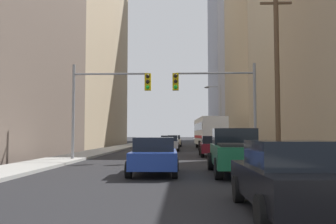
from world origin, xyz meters
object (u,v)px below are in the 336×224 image
at_px(traffic_signal_near_right, 218,94).
at_px(sedan_black, 291,177).
at_px(sedan_beige, 174,141).
at_px(sedan_blue, 154,156).
at_px(city_bus, 209,132).
at_px(sedan_maroon, 213,146).
at_px(traffic_signal_near_left, 108,95).
at_px(pickup_truck_green, 237,151).
at_px(sedan_silver, 170,143).

bearing_deg(traffic_signal_near_right, sedan_black, -89.88).
distance_m(sedan_beige, traffic_signal_near_right, 26.41).
bearing_deg(sedan_blue, sedan_beige, 89.95).
relative_size(city_bus, sedan_maroon, 2.73).
bearing_deg(traffic_signal_near_left, sedan_blue, -64.01).
distance_m(pickup_truck_green, sedan_beige, 33.04).
height_order(city_bus, pickup_truck_green, city_bus).
height_order(sedan_black, sedan_silver, same).
bearing_deg(city_bus, sedan_maroon, -92.99).
relative_size(sedan_maroon, traffic_signal_near_left, 0.71).
relative_size(traffic_signal_near_left, traffic_signal_near_right, 1.00).
xyz_separation_m(city_bus, sedan_blue, (-4.10, -25.39, -1.16)).
bearing_deg(traffic_signal_near_left, sedan_beige, 82.29).
relative_size(sedan_maroon, sedan_beige, 1.00).
distance_m(sedan_blue, sedan_silver, 20.83).
height_order(pickup_truck_green, traffic_signal_near_left, traffic_signal_near_left).
height_order(sedan_black, sedan_blue, same).
height_order(city_bus, sedan_blue, city_bus).
height_order(traffic_signal_near_left, traffic_signal_near_right, same).
relative_size(sedan_maroon, sedan_silver, 1.00).
distance_m(sedan_black, sedan_silver, 28.32).
height_order(sedan_silver, traffic_signal_near_left, traffic_signal_near_left).
bearing_deg(sedan_maroon, pickup_truck_green, -89.93).
distance_m(sedan_black, traffic_signal_near_left, 16.33).
xyz_separation_m(sedan_blue, traffic_signal_near_left, (-3.49, 7.17, 3.32)).
height_order(pickup_truck_green, sedan_maroon, pickup_truck_green).
bearing_deg(traffic_signal_near_right, city_bus, 87.60).
distance_m(city_bus, sedan_blue, 25.74).
relative_size(pickup_truck_green, sedan_silver, 1.29).
height_order(pickup_truck_green, sedan_silver, pickup_truck_green).
bearing_deg(sedan_black, sedan_maroon, 89.89).
distance_m(pickup_truck_green, traffic_signal_near_left, 10.25).
bearing_deg(pickup_truck_green, city_bus, 88.44).
distance_m(pickup_truck_green, traffic_signal_near_right, 7.57).
xyz_separation_m(sedan_blue, sedan_maroon, (3.41, 12.06, 0.00)).
bearing_deg(traffic_signal_near_left, city_bus, 67.37).
bearing_deg(sedan_silver, sedan_black, -82.90).
bearing_deg(sedan_black, pickup_truck_green, 89.63).
relative_size(city_bus, sedan_blue, 2.72).
xyz_separation_m(sedan_maroon, sedan_silver, (-3.53, 8.77, 0.00)).
relative_size(sedan_blue, sedan_silver, 1.01).
height_order(sedan_blue, traffic_signal_near_left, traffic_signal_near_left).
relative_size(pickup_truck_green, traffic_signal_near_left, 0.91).
distance_m(sedan_maroon, traffic_signal_near_left, 9.09).
relative_size(sedan_black, traffic_signal_near_right, 0.70).
bearing_deg(city_bus, traffic_signal_near_left, -112.63).
bearing_deg(sedan_silver, traffic_signal_near_left, -103.83).
xyz_separation_m(traffic_signal_near_left, traffic_signal_near_right, (6.83, 0.00, 0.01)).
bearing_deg(sedan_black, sedan_silver, 97.10).
distance_m(sedan_black, sedan_maroon, 19.33).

